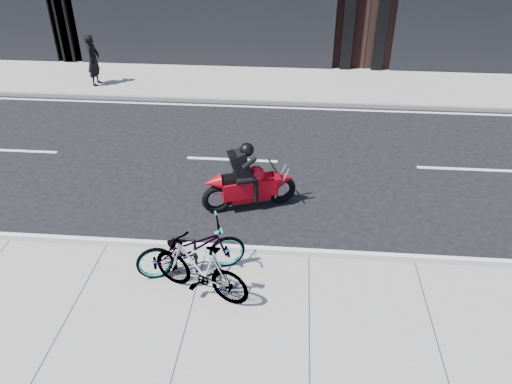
# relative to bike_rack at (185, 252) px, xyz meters

# --- Properties ---
(ground) EXTENTS (120.00, 120.00, 0.00)m
(ground) POSITION_rel_bike_rack_xyz_m (0.26, 2.60, -0.57)
(ground) COLOR black
(ground) RESTS_ON ground
(sidewalk_near) EXTENTS (60.00, 6.00, 0.13)m
(sidewalk_near) POSITION_rel_bike_rack_xyz_m (0.26, -2.40, -0.51)
(sidewalk_near) COLOR gray
(sidewalk_near) RESTS_ON ground
(sidewalk_far) EXTENTS (60.00, 3.50, 0.13)m
(sidewalk_far) POSITION_rel_bike_rack_xyz_m (0.26, 10.35, -0.51)
(sidewalk_far) COLOR gray
(sidewalk_far) RESTS_ON ground
(bike_rack) EXTENTS (0.45, 0.10, 0.76)m
(bike_rack) POSITION_rel_bike_rack_xyz_m (0.00, 0.00, 0.00)
(bike_rack) COLOR black
(bike_rack) RESTS_ON sidewalk_near
(bicycle_front) EXTENTS (2.10, 1.31, 1.04)m
(bicycle_front) POSITION_rel_bike_rack_xyz_m (0.11, -0.00, 0.08)
(bicycle_front) COLOR gray
(bicycle_front) RESTS_ON sidewalk_near
(bicycle_rear) EXTENTS (1.90, 1.15, 1.11)m
(bicycle_rear) POSITION_rel_bike_rack_xyz_m (0.39, -0.55, 0.11)
(bicycle_rear) COLOR gray
(bicycle_rear) RESTS_ON sidewalk_near
(motorcycle) EXTENTS (2.08, 1.00, 1.62)m
(motorcycle) POSITION_rel_bike_rack_xyz_m (1.03, 2.45, 0.08)
(motorcycle) COLOR black
(motorcycle) RESTS_ON ground
(pedestrian) EXTENTS (0.44, 0.65, 1.74)m
(pedestrian) POSITION_rel_bike_rack_xyz_m (-5.17, 9.54, 0.43)
(pedestrian) COLOR black
(pedestrian) RESTS_ON sidewalk_far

